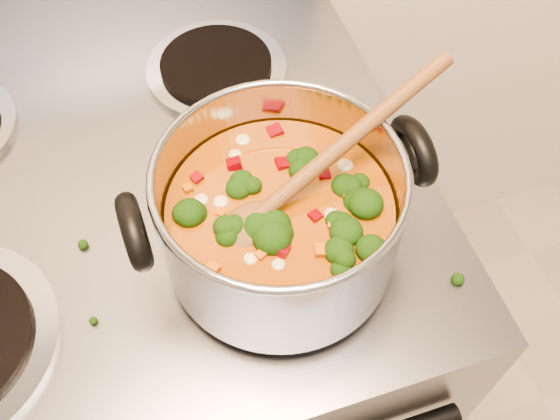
{
  "coord_description": "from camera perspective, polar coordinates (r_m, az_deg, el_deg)",
  "views": [
    {
      "loc": [
        -0.0,
        0.68,
        1.51
      ],
      "look_at": [
        0.1,
        1.01,
        1.01
      ],
      "focal_mm": 40.0,
      "sensor_mm": 36.0,
      "label": 1
    }
  ],
  "objects": [
    {
      "name": "stockpot",
      "position": [
        0.61,
        -0.04,
        -0.69
      ],
      "size": [
        0.3,
        0.24,
        0.15
      ],
      "rotation": [
        0.0,
        0.0,
        0.03
      ],
      "color": "#9D9DA5",
      "rests_on": "electric_range"
    },
    {
      "name": "electric_range",
      "position": [
        1.15,
        -10.77,
        -11.43
      ],
      "size": [
        0.75,
        0.68,
        1.08
      ],
      "color": "gray",
      "rests_on": "ground"
    },
    {
      "name": "cooktop_crumbs",
      "position": [
        0.67,
        -8.0,
        -6.27
      ],
      "size": [
        0.36,
        0.19,
        0.01
      ],
      "color": "black",
      "rests_on": "electric_range"
    },
    {
      "name": "wooden_spoon",
      "position": [
        0.59,
        1.37,
        2.29
      ],
      "size": [
        0.28,
        0.11,
        0.11
      ],
      "rotation": [
        0.0,
        0.0,
        0.31
      ],
      "color": "brown",
      "rests_on": "stockpot"
    }
  ]
}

